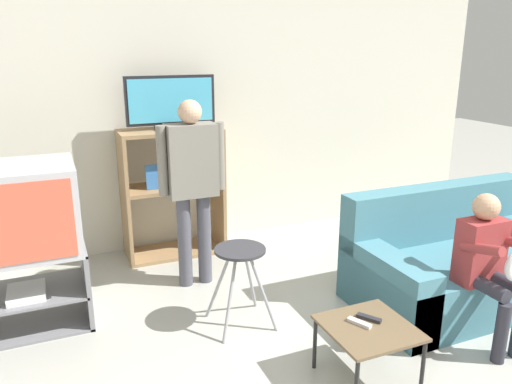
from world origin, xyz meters
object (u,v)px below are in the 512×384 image
at_px(folding_stool, 240,262).
at_px(snack_table, 368,332).
at_px(remote_control_white, 359,323).
at_px(couch, 459,264).
at_px(media_shelf, 173,192).
at_px(remote_control_black, 369,318).
at_px(person_seated_child, 489,260).
at_px(person_standing_adult, 192,177).
at_px(television_main, 18,210).
at_px(television_flat, 171,104).
at_px(tv_stand, 27,290).

xyz_separation_m(folding_stool, snack_table, (0.44, -0.86, -0.15)).
bearing_deg(snack_table, remote_control_white, 134.64).
bearing_deg(snack_table, couch, 24.62).
distance_m(media_shelf, remote_control_black, 2.30).
relative_size(folding_stool, person_seated_child, 0.58).
bearing_deg(person_standing_adult, media_shelf, 90.18).
relative_size(media_shelf, person_standing_adult, 0.78).
height_order(television_main, remote_control_white, television_main).
bearing_deg(couch, remote_control_white, -157.51).
bearing_deg(folding_stool, snack_table, -62.72).
bearing_deg(television_flat, remote_control_black, -75.53).
xyz_separation_m(tv_stand, television_flat, (1.27, 0.88, 1.12)).
distance_m(tv_stand, television_flat, 1.90).
distance_m(media_shelf, person_seated_child, 2.67).
bearing_deg(folding_stool, remote_control_white, -63.74).
xyz_separation_m(television_main, couch, (3.02, -0.84, -0.58)).
bearing_deg(snack_table, tv_stand, 142.02).
height_order(media_shelf, person_seated_child, media_shelf).
bearing_deg(media_shelf, person_standing_adult, -89.82).
distance_m(tv_stand, snack_table, 2.29).
height_order(tv_stand, person_standing_adult, person_standing_adult).
height_order(television_main, remote_control_black, television_main).
height_order(folding_stool, couch, couch).
bearing_deg(media_shelf, snack_table, -76.23).
relative_size(television_main, person_seated_child, 0.74).
bearing_deg(person_seated_child, snack_table, -176.73).
relative_size(media_shelf, couch, 0.70).
distance_m(television_main, snack_table, 2.33).
height_order(tv_stand, television_flat, television_flat).
height_order(television_main, folding_stool, television_main).
height_order(folding_stool, snack_table, folding_stool).
bearing_deg(person_seated_child, television_flat, 123.25).
relative_size(media_shelf, remote_control_white, 8.13).
xyz_separation_m(television_flat, folding_stool, (0.09, -1.42, -0.92)).
xyz_separation_m(media_shelf, remote_control_white, (0.52, -2.23, -0.23)).
relative_size(tv_stand, couch, 0.48).
distance_m(media_shelf, television_flat, 0.79).
bearing_deg(television_main, remote_control_white, -38.03).
bearing_deg(television_main, remote_control_black, -36.34).
distance_m(television_main, television_flat, 1.62).
bearing_deg(television_flat, person_standing_adult, -92.00).
xyz_separation_m(snack_table, remote_control_white, (-0.04, 0.04, 0.05)).
bearing_deg(remote_control_white, television_main, 116.21).
bearing_deg(television_flat, folding_stool, -86.55).
distance_m(tv_stand, remote_control_black, 2.28).
relative_size(media_shelf, snack_table, 2.42).
xyz_separation_m(snack_table, person_standing_adult, (-0.55, 1.60, 0.58)).
bearing_deg(couch, television_flat, 135.86).
relative_size(remote_control_white, couch, 0.09).
distance_m(tv_stand, couch, 3.15).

